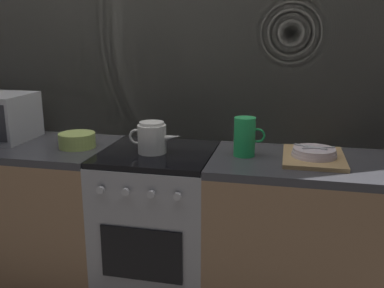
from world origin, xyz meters
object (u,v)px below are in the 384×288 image
Objects in this scene: kettle at (152,138)px; mixing_bowl at (77,140)px; stove_unit at (159,228)px; dish_pile at (314,155)px; pitcher at (245,137)px.

kettle is 0.44m from mixing_bowl.
stove_unit is at bearing 2.35° from mixing_bowl.
dish_pile is (1.26, 0.04, -0.02)m from mixing_bowl.
kettle is 0.71× the size of dish_pile.
pitcher is (0.92, 0.03, 0.06)m from mixing_bowl.
mixing_bowl is 0.92m from pitcher.
stove_unit is at bearing -177.99° from pitcher.
pitcher is at bearing 2.18° from mixing_bowl.
dish_pile is at bearing 1.32° from stove_unit.
kettle is at bearing -115.64° from stove_unit.
stove_unit is 0.53m from kettle.
dish_pile is at bearing 1.69° from mixing_bowl.
pitcher reaches higher than stove_unit.
dish_pile is (0.34, 0.00, -0.08)m from pitcher.
stove_unit is 0.94m from dish_pile.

